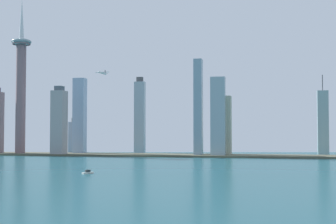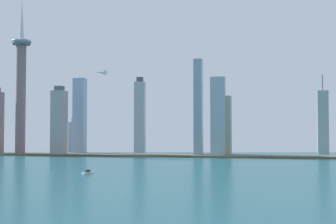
% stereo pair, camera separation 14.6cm
% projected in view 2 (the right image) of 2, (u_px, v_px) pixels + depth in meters
% --- Properties ---
extents(ground_plane, '(6000.00, 6000.00, 0.00)m').
position_uv_depth(ground_plane, '(16.00, 198.00, 295.48)').
color(ground_plane, '#194C55').
extents(waterfront_pier, '(850.99, 78.89, 3.08)m').
position_uv_depth(waterfront_pier, '(179.00, 155.00, 827.49)').
color(waterfront_pier, '#515240').
rests_on(waterfront_pier, ground).
extents(observation_tower, '(35.90, 35.90, 286.99)m').
position_uv_depth(observation_tower, '(21.00, 81.00, 887.04)').
color(observation_tower, slate).
rests_on(observation_tower, ground).
extents(skyscraper_0, '(21.90, 24.64, 121.02)m').
position_uv_depth(skyscraper_0, '(59.00, 122.00, 848.69)').
color(skyscraper_0, '#979598').
rests_on(skyscraper_0, ground).
extents(skyscraper_2, '(21.18, 18.17, 139.45)m').
position_uv_depth(skyscraper_2, '(80.00, 116.00, 892.18)').
color(skyscraper_2, '#8EA6C5').
rests_on(skyscraper_2, ground).
extents(skyscraper_3, '(26.20, 27.05, 102.25)m').
position_uv_depth(skyscraper_3, '(223.00, 126.00, 832.95)').
color(skyscraper_3, '#AFB7A0').
rests_on(skyscraper_3, ground).
extents(skyscraper_4, '(19.12, 12.85, 143.81)m').
position_uv_depth(skyscraper_4, '(140.00, 117.00, 910.13)').
color(skyscraper_4, '#8EA3B1').
rests_on(skyscraper_4, ground).
extents(skyscraper_5, '(18.26, 12.19, 139.41)m').
position_uv_depth(skyscraper_5, '(323.00, 123.00, 837.06)').
color(skyscraper_5, '#82A4A8').
rests_on(skyscraper_5, ground).
extents(skyscraper_7, '(23.77, 18.16, 131.32)m').
position_uv_depth(skyscraper_7, '(218.00, 117.00, 802.03)').
color(skyscraper_7, '#8BA4B1').
rests_on(skyscraper_7, ground).
extents(skyscraper_8, '(13.77, 18.88, 163.63)m').
position_uv_depth(skyscraper_8, '(198.00, 108.00, 820.61)').
color(skyscraper_8, '#7B98AB').
rests_on(skyscraper_8, ground).
extents(skyscraper_9, '(22.03, 27.02, 68.55)m').
position_uv_depth(skyscraper_9, '(76.00, 137.00, 955.93)').
color(skyscraper_9, '#8E9CAF').
rests_on(skyscraper_9, ground).
extents(boat_3, '(9.04, 11.73, 3.86)m').
position_uv_depth(boat_3, '(88.00, 172.00, 473.25)').
color(boat_3, white).
rests_on(boat_3, ground).
extents(airplane, '(25.75, 28.83, 7.96)m').
position_uv_depth(airplane, '(102.00, 73.00, 864.36)').
color(airplane, silver).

